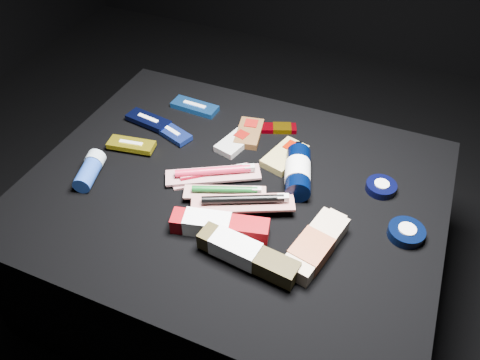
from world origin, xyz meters
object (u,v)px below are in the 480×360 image
at_px(bodywash_bottle, 315,246).
at_px(deodorant_stick, 90,170).
at_px(lotion_bottle, 298,172).
at_px(toothpaste_carton_red, 216,225).

bearing_deg(bodywash_bottle, deodorant_stick, -168.13).
bearing_deg(bodywash_bottle, lotion_bottle, 130.01).
bearing_deg(toothpaste_carton_red, deodorant_stick, 160.31).
bearing_deg(toothpaste_carton_red, lotion_bottle, 49.02).
bearing_deg(lotion_bottle, deodorant_stick, -175.60).
xyz_separation_m(bodywash_bottle, toothpaste_carton_red, (-0.21, -0.03, 0.00)).
distance_m(bodywash_bottle, deodorant_stick, 0.57).
xyz_separation_m(deodorant_stick, toothpaste_carton_red, (0.35, -0.04, -0.00)).
xyz_separation_m(lotion_bottle, bodywash_bottle, (0.10, -0.19, -0.01)).
relative_size(lotion_bottle, toothpaste_carton_red, 0.89).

